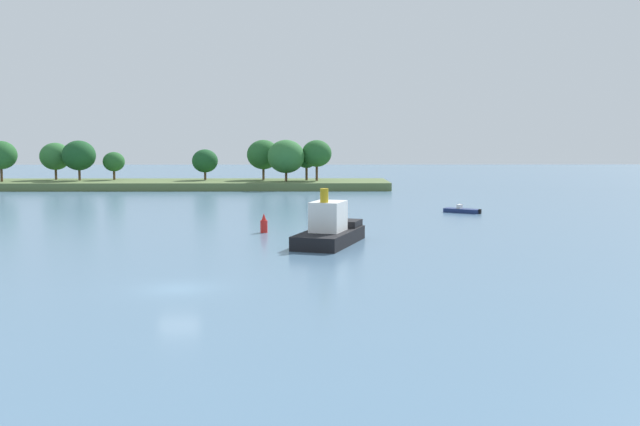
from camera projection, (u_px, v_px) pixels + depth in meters
The scene contains 5 objects.
ground_plane at pixel (179, 289), 45.33m from camera, with size 400.00×400.00×0.00m, color slate.
treeline_island at pixel (179, 172), 132.97m from camera, with size 76.00×15.03×8.78m.
fishing_skiff at pixel (462, 210), 90.51m from camera, with size 4.50×3.71×1.00m.
tugboat at pixel (330, 230), 64.00m from camera, with size 6.81×10.40×5.00m.
channel_buoy_red at pixel (264, 224), 71.74m from camera, with size 0.70×0.70×1.90m.
Camera 1 is at (8.21, -44.70, 9.41)m, focal length 41.17 mm.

